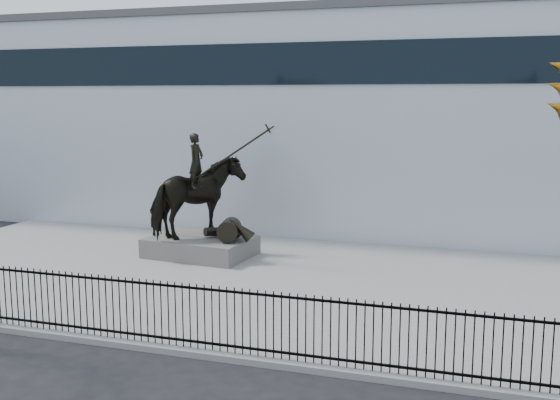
% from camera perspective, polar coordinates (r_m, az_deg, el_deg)
% --- Properties ---
extents(ground, '(120.00, 120.00, 0.00)m').
position_cam_1_polar(ground, '(13.84, -5.12, -15.66)').
color(ground, black).
rests_on(ground, ground).
extents(plaza, '(30.00, 12.00, 0.15)m').
position_cam_1_polar(plaza, '(20.03, 2.76, -7.49)').
color(plaza, gray).
rests_on(plaza, ground).
extents(building, '(44.00, 14.00, 9.00)m').
position_cam_1_polar(building, '(31.97, 8.94, 6.65)').
color(building, '#B3BBC3').
rests_on(building, ground).
extents(picket_fence, '(22.10, 0.10, 1.50)m').
position_cam_1_polar(picket_fence, '(14.57, -3.22, -10.51)').
color(picket_fence, black).
rests_on(picket_fence, plaza).
extents(statue_plinth, '(3.80, 2.81, 0.67)m').
position_cam_1_polar(statue_plinth, '(23.49, -6.93, -4.04)').
color(statue_plinth, '#595651').
rests_on(statue_plinth, plaza).
extents(equestrian_statue, '(4.55, 3.05, 3.87)m').
position_cam_1_polar(equestrian_statue, '(23.13, -6.86, 0.13)').
color(equestrian_statue, black).
rests_on(equestrian_statue, statue_plinth).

